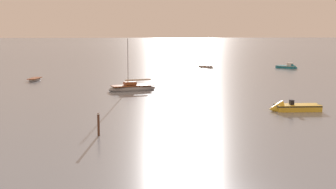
# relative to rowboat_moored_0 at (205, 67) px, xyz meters

# --- Properties ---
(rowboat_moored_0) EXTENTS (3.67, 4.28, 0.67)m
(rowboat_moored_0) POSITION_rel_rowboat_moored_0_xyz_m (0.00, 0.00, 0.00)
(rowboat_moored_0) COLOR white
(rowboat_moored_0) RESTS_ON ground
(motorboat_moored_0) EXTENTS (5.17, 1.97, 1.74)m
(motorboat_moored_0) POSITION_rel_rowboat_moored_0_xyz_m (-0.38, -53.24, 0.06)
(motorboat_moored_0) COLOR gold
(motorboat_moored_0) RESTS_ON ground
(motorboat_moored_3) EXTENTS (4.39, 4.04, 1.69)m
(motorboat_moored_3) POSITION_rel_rowboat_moored_0_xyz_m (16.61, -3.79, 0.07)
(motorboat_moored_3) COLOR #197084
(motorboat_moored_3) RESTS_ON ground
(rowboat_moored_3) EXTENTS (1.91, 3.98, 0.60)m
(rowboat_moored_3) POSITION_rel_rowboat_moored_0_xyz_m (-30.80, -22.96, -0.02)
(rowboat_moored_3) COLOR gray
(rowboat_moored_3) RESTS_ON ground
(sailboat_moored_0) EXTENTS (6.70, 3.72, 7.17)m
(sailboat_moored_0) POSITION_rel_rowboat_moored_0_xyz_m (-15.78, -36.18, 0.13)
(sailboat_moored_0) COLOR gray
(sailboat_moored_0) RESTS_ON ground
(mooring_post_right) EXTENTS (0.22, 0.22, 1.94)m
(mooring_post_right) POSITION_rel_rowboat_moored_0_xyz_m (-18.69, -62.73, 0.65)
(mooring_post_right) COLOR #523323
(mooring_post_right) RESTS_ON ground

